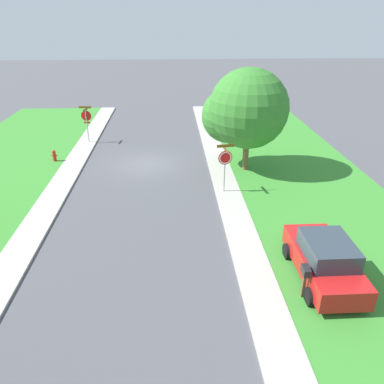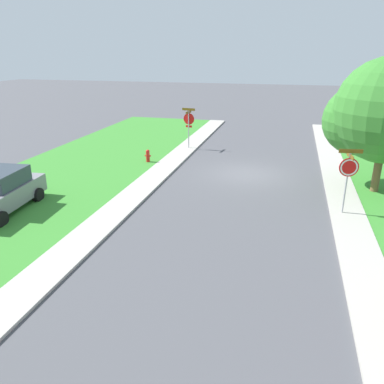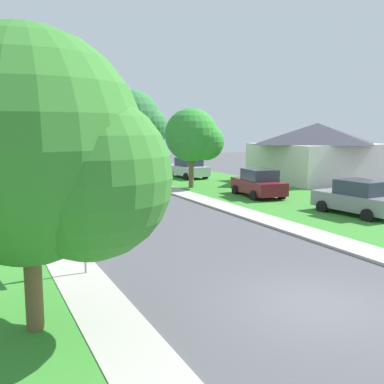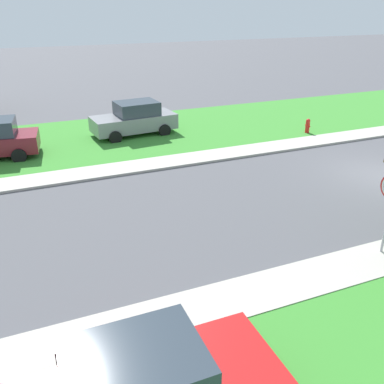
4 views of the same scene
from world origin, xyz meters
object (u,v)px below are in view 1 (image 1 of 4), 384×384
(stop_sign_near_corner, at_px, (86,118))
(fire_hydrant, at_px, (54,156))
(car_red_driveway_right, at_px, (324,260))
(tree_sidewalk_far, at_px, (243,111))
(mailbox, at_px, (305,275))
(stop_sign_far_corner, at_px, (225,161))

(stop_sign_near_corner, relative_size, fire_hydrant, 3.34)
(car_red_driveway_right, xyz_separation_m, tree_sidewalk_far, (1.15, -10.96, 2.84))
(stop_sign_near_corner, height_order, mailbox, stop_sign_near_corner)
(car_red_driveway_right, xyz_separation_m, fire_hydrant, (13.11, -12.88, -0.44))
(stop_sign_far_corner, xyz_separation_m, tree_sidewalk_far, (-1.48, -3.38, 1.82))
(stop_sign_far_corner, bearing_deg, mailbox, 100.43)
(tree_sidewalk_far, xyz_separation_m, mailbox, (-0.10, 11.94, -2.70))
(tree_sidewalk_far, height_order, mailbox, tree_sidewalk_far)
(stop_sign_far_corner, relative_size, fire_hydrant, 3.34)
(stop_sign_near_corner, bearing_deg, car_red_driveway_right, 124.57)
(stop_sign_far_corner, height_order, car_red_driveway_right, stop_sign_far_corner)
(fire_hydrant, distance_m, mailbox, 18.38)
(stop_sign_far_corner, distance_m, car_red_driveway_right, 8.09)
(tree_sidewalk_far, relative_size, fire_hydrant, 7.48)
(fire_hydrant, bearing_deg, car_red_driveway_right, 135.51)
(tree_sidewalk_far, bearing_deg, fire_hydrant, -9.10)
(fire_hydrant, bearing_deg, tree_sidewalk_far, 170.90)
(car_red_driveway_right, bearing_deg, stop_sign_near_corner, -55.43)
(car_red_driveway_right, bearing_deg, tree_sidewalk_far, -84.02)
(tree_sidewalk_far, height_order, fire_hydrant, tree_sidewalk_far)
(stop_sign_far_corner, relative_size, tree_sidewalk_far, 0.45)
(stop_sign_far_corner, relative_size, mailbox, 2.11)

